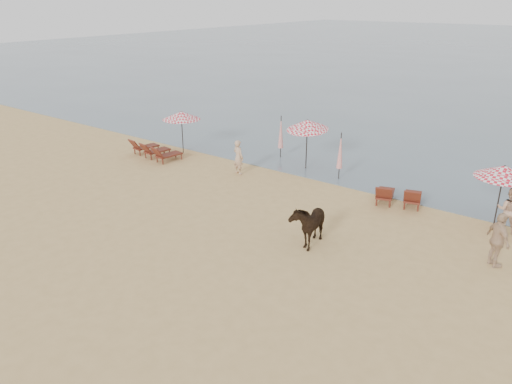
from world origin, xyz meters
TOP-DOWN VIEW (x-y plane):
  - ground at (0.00, 0.00)m, footprint 120.00×120.00m
  - lounger_cluster_left at (-8.76, 7.94)m, footprint 2.81×1.89m
  - lounger_cluster_right at (3.67, 9.49)m, footprint 2.09×2.05m
  - umbrella_open_left_a at (-8.19, 9.47)m, footprint 1.95×1.95m
  - umbrella_open_left_b at (-1.59, 11.09)m, footprint 1.96×2.00m
  - umbrella_open_right at (7.23, 9.60)m, footprint 1.93×1.93m
  - umbrella_closed_left at (-3.57, 11.83)m, footprint 0.27×0.27m
  - umbrella_closed_right at (0.36, 10.75)m, footprint 0.26×0.26m
  - cow at (2.52, 4.57)m, footprint 1.13×1.89m
  - beachgoer_left at (-3.72, 8.58)m, footprint 0.66×0.50m
  - beachgoer_right_a at (7.62, 9.53)m, footprint 0.82×0.65m
  - beachgoer_right_b at (7.89, 6.68)m, footprint 1.04×1.03m

SIDE VIEW (x-z plane):
  - ground at x=0.00m, z-range 0.00..0.00m
  - lounger_cluster_left at x=-8.76m, z-range 0.11..0.69m
  - lounger_cluster_right at x=3.67m, z-range 0.12..0.72m
  - cow at x=2.52m, z-range 0.00..1.50m
  - beachgoer_right_a at x=7.62m, z-range 0.00..1.62m
  - beachgoer_left at x=-3.72m, z-range 0.00..1.63m
  - beachgoer_right_b at x=7.89m, z-range 0.00..1.76m
  - umbrella_closed_right at x=0.36m, z-range 0.25..2.42m
  - umbrella_closed_left at x=-3.57m, z-range 0.25..2.43m
  - umbrella_open_left_a at x=-8.19m, z-range 0.88..3.10m
  - umbrella_open_right at x=7.23m, z-range 0.94..3.29m
  - umbrella_open_left_b at x=-1.59m, z-range 0.91..3.42m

